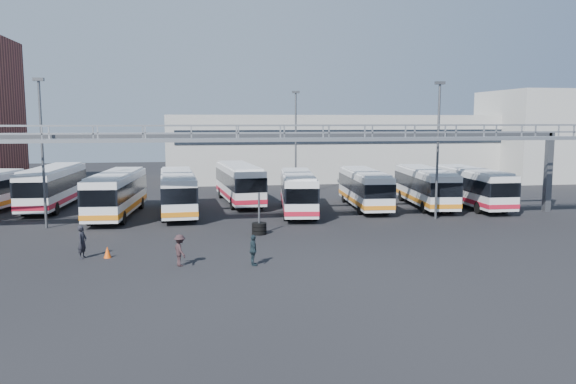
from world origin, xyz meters
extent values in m
plane|color=black|center=(0.00, 0.00, 0.00)|extent=(140.00, 140.00, 0.00)
cube|color=#94979C|center=(0.00, 5.00, 6.10)|extent=(50.00, 1.80, 0.22)
cube|color=#94979C|center=(0.00, 4.15, 7.05)|extent=(50.00, 0.10, 0.10)
cube|color=#94979C|center=(0.00, 5.85, 7.05)|extent=(50.00, 0.10, 0.10)
cube|color=#4C4F54|center=(0.00, 9.00, 6.30)|extent=(45.00, 0.50, 0.35)
cube|color=#9E9E99|center=(12.00, 38.00, 4.00)|extent=(42.00, 14.00, 8.00)
cube|color=#B2B2AD|center=(38.00, 32.00, 5.50)|extent=(14.00, 12.00, 11.00)
cylinder|color=#4C4F54|center=(-16.00, 8.00, 5.00)|extent=(0.18, 0.18, 10.00)
cube|color=#4C4F54|center=(-16.00, 8.00, 10.10)|extent=(0.70, 0.35, 0.22)
cylinder|color=#4C4F54|center=(12.00, 7.00, 5.00)|extent=(0.18, 0.18, 10.00)
cube|color=#4C4F54|center=(12.00, 7.00, 10.10)|extent=(0.70, 0.35, 0.22)
cylinder|color=#4C4F54|center=(4.00, 22.00, 5.00)|extent=(0.18, 0.18, 10.00)
cube|color=#4C4F54|center=(4.00, 22.00, 10.10)|extent=(0.70, 0.35, 0.22)
cylinder|color=black|center=(-20.55, 17.28, 0.49)|extent=(0.49, 1.02, 0.98)
cube|color=silver|center=(-17.62, 17.16, 1.91)|extent=(3.26, 11.66, 2.88)
cube|color=black|center=(-17.62, 17.16, 2.25)|extent=(3.32, 11.73, 1.15)
cube|color=#B8162D|center=(-17.62, 17.16, 0.89)|extent=(3.31, 11.72, 0.37)
cube|color=silver|center=(-17.62, 17.16, 3.44)|extent=(2.93, 10.50, 0.17)
cylinder|color=black|center=(-19.01, 13.54, 0.52)|extent=(0.37, 1.06, 1.05)
cylinder|color=black|center=(-16.63, 13.41, 0.52)|extent=(0.37, 1.06, 1.05)
cylinder|color=black|center=(-18.60, 20.91, 0.52)|extent=(0.37, 1.06, 1.05)
cylinder|color=black|center=(-16.22, 20.78, 0.52)|extent=(0.37, 1.06, 1.05)
cube|color=silver|center=(-11.80, 12.08, 1.87)|extent=(3.53, 11.43, 2.81)
cube|color=black|center=(-11.80, 12.08, 2.20)|extent=(3.59, 11.49, 1.12)
cube|color=orange|center=(-11.80, 12.08, 0.87)|extent=(3.58, 11.48, 0.36)
cube|color=silver|center=(-11.80, 12.08, 3.35)|extent=(3.18, 10.28, 0.16)
cylinder|color=black|center=(-13.26, 8.60, 0.51)|extent=(0.39, 1.05, 1.02)
cylinder|color=black|center=(-10.96, 8.40, 0.51)|extent=(0.39, 1.05, 1.02)
cylinder|color=black|center=(-12.64, 15.77, 0.51)|extent=(0.39, 1.05, 1.02)
cylinder|color=black|center=(-10.33, 15.56, 0.51)|extent=(0.39, 1.05, 1.02)
cube|color=silver|center=(-7.20, 12.48, 1.83)|extent=(3.09, 11.18, 2.76)
cube|color=black|center=(-7.20, 12.48, 2.16)|extent=(3.15, 11.24, 1.11)
cube|color=orange|center=(-7.20, 12.48, 0.85)|extent=(3.14, 11.23, 0.35)
cube|color=silver|center=(-7.20, 12.48, 3.30)|extent=(2.78, 10.06, 0.16)
cylinder|color=black|center=(-8.15, 8.89, 0.50)|extent=(0.35, 1.02, 1.01)
cylinder|color=black|center=(-5.88, 9.00, 0.50)|extent=(0.35, 1.02, 1.01)
cylinder|color=black|center=(-8.52, 15.95, 0.50)|extent=(0.35, 1.02, 1.01)
cylinder|color=black|center=(-6.25, 16.07, 0.50)|extent=(0.35, 1.02, 1.01)
cube|color=silver|center=(-1.94, 17.59, 1.89)|extent=(3.61, 11.60, 2.85)
cube|color=black|center=(-1.94, 17.59, 2.23)|extent=(3.67, 11.66, 1.14)
cube|color=#B8162D|center=(-1.94, 17.59, 0.88)|extent=(3.66, 11.65, 0.36)
cube|color=silver|center=(-1.94, 17.59, 3.40)|extent=(3.25, 10.44, 0.17)
cylinder|color=black|center=(-2.79, 13.84, 0.52)|extent=(0.40, 1.06, 1.04)
cylinder|color=black|center=(-0.44, 14.05, 0.52)|extent=(0.40, 1.06, 1.04)
cylinder|color=black|center=(-3.44, 21.12, 0.52)|extent=(0.40, 1.06, 1.04)
cylinder|color=black|center=(-1.10, 21.33, 0.52)|extent=(0.40, 1.06, 1.04)
cube|color=silver|center=(2.25, 11.34, 1.77)|extent=(3.78, 10.91, 2.67)
cube|color=black|center=(2.25, 11.34, 2.09)|extent=(3.85, 10.97, 1.07)
cube|color=#B8162D|center=(2.25, 11.34, 0.83)|extent=(3.84, 10.96, 0.34)
cube|color=silver|center=(2.25, 11.34, 3.19)|extent=(3.40, 9.82, 0.16)
cylinder|color=black|center=(0.73, 8.09, 0.49)|extent=(0.41, 1.00, 0.97)
cylinder|color=black|center=(2.90, 7.81, 0.49)|extent=(0.41, 1.00, 0.97)
cylinder|color=black|center=(1.61, 14.87, 0.49)|extent=(0.41, 1.00, 0.97)
cylinder|color=black|center=(3.78, 14.59, 0.49)|extent=(0.41, 1.00, 0.97)
cube|color=silver|center=(8.29, 13.07, 1.74)|extent=(3.15, 10.65, 2.62)
cube|color=black|center=(8.29, 13.07, 2.05)|extent=(3.21, 10.71, 1.05)
cube|color=orange|center=(8.29, 13.07, 0.81)|extent=(3.20, 10.70, 0.33)
cube|color=silver|center=(8.29, 13.07, 3.13)|extent=(2.83, 9.58, 0.15)
cylinder|color=black|center=(6.97, 9.80, 0.48)|extent=(0.36, 0.97, 0.95)
cylinder|color=black|center=(9.11, 9.64, 0.48)|extent=(0.36, 0.97, 0.95)
cylinder|color=black|center=(7.46, 16.50, 0.48)|extent=(0.36, 0.97, 0.95)
cylinder|color=black|center=(9.60, 16.34, 0.48)|extent=(0.36, 0.97, 0.95)
cube|color=silver|center=(13.62, 12.89, 1.80)|extent=(3.57, 11.04, 2.71)
cube|color=black|center=(13.62, 12.89, 2.12)|extent=(3.63, 11.10, 1.08)
cube|color=orange|center=(13.62, 12.89, 0.84)|extent=(3.62, 11.09, 0.34)
cube|color=silver|center=(13.62, 12.89, 3.23)|extent=(3.21, 9.93, 0.16)
cylinder|color=black|center=(12.16, 9.56, 0.49)|extent=(0.40, 1.01, 0.99)
cylinder|color=black|center=(14.37, 9.33, 0.49)|extent=(0.40, 1.01, 0.99)
cylinder|color=black|center=(12.88, 16.46, 0.49)|extent=(0.40, 1.01, 0.99)
cylinder|color=black|center=(15.09, 16.23, 0.49)|extent=(0.40, 1.01, 0.99)
cube|color=silver|center=(17.55, 12.09, 1.80)|extent=(2.75, 10.89, 2.71)
cube|color=black|center=(17.55, 12.09, 2.12)|extent=(2.82, 10.96, 1.08)
cube|color=#B8162D|center=(17.55, 12.09, 0.84)|extent=(2.80, 10.95, 0.34)
cube|color=silver|center=(17.55, 12.09, 3.23)|extent=(2.48, 9.81, 0.16)
cylinder|color=black|center=(16.35, 8.65, 0.49)|extent=(0.32, 0.99, 0.98)
cylinder|color=black|center=(18.57, 8.59, 0.49)|extent=(0.32, 0.99, 0.98)
cylinder|color=black|center=(16.53, 15.58, 0.49)|extent=(0.32, 0.99, 0.98)
cylinder|color=black|center=(18.75, 15.52, 0.49)|extent=(0.32, 0.99, 0.98)
imported|color=black|center=(-11.88, -1.30, 0.90)|extent=(0.60, 0.75, 1.80)
imported|color=#2F1F22|center=(-6.66, -3.80, 0.82)|extent=(0.96, 1.21, 1.63)
imported|color=#1C2B32|center=(-2.97, -4.32, 0.80)|extent=(0.47, 0.96, 1.60)
cone|color=#F0500D|center=(-10.59, -1.40, 0.31)|extent=(0.52, 0.52, 0.62)
cylinder|color=black|center=(-1.77, 3.52, 0.14)|extent=(0.96, 0.96, 0.23)
cylinder|color=black|center=(-1.77, 3.52, 0.39)|extent=(0.96, 0.96, 0.23)
cylinder|color=black|center=(-1.77, 3.52, 0.64)|extent=(0.96, 0.96, 0.23)
cylinder|color=#4C4F54|center=(-1.77, 3.52, 1.37)|extent=(0.14, 0.14, 2.75)
camera|label=1|loc=(-5.83, -32.25, 7.39)|focal=35.00mm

